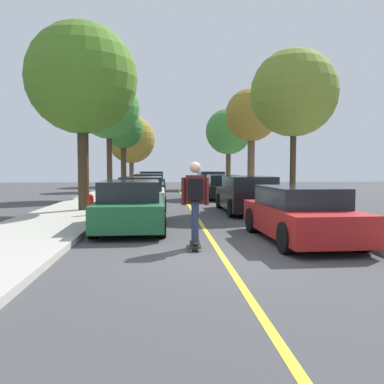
{
  "coord_description": "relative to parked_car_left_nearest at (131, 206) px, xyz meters",
  "views": [
    {
      "loc": [
        -1.11,
        -7.74,
        1.71
      ],
      "look_at": [
        -0.14,
        6.44,
        0.85
      ],
      "focal_mm": 37.82,
      "sensor_mm": 36.0,
      "label": 1
    }
  ],
  "objects": [
    {
      "name": "parked_car_right_far",
      "position": [
        4.09,
        10.63,
        -0.02
      ],
      "size": [
        1.91,
        4.34,
        1.32
      ],
      "color": "black",
      "rests_on": "ground"
    },
    {
      "name": "street_tree_left_nearest",
      "position": [
        -2.07,
        4.08,
        4.29
      ],
      "size": [
        4.07,
        4.07,
        6.88
      ],
      "color": "#3D2D1E",
      "rests_on": "sidewalk_left"
    },
    {
      "name": "fire_hydrant",
      "position": [
        -1.5,
        2.29,
        -0.18
      ],
      "size": [
        0.2,
        0.2,
        0.7
      ],
      "color": "#B2140F",
      "rests_on": "sidewalk_left"
    },
    {
      "name": "ground",
      "position": [
        2.04,
        -3.46,
        -0.66
      ],
      "size": [
        80.0,
        80.0,
        0.0
      ],
      "primitive_type": "plane",
      "color": "#424244"
    },
    {
      "name": "street_tree_left_farthest",
      "position": [
        -2.07,
        26.16,
        3.61
      ],
      "size": [
        4.35,
        4.35,
        6.32
      ],
      "color": "brown",
      "rests_on": "sidewalk_left"
    },
    {
      "name": "center_line",
      "position": [
        2.04,
        0.54,
        -0.66
      ],
      "size": [
        0.12,
        39.2,
        0.01
      ],
      "primitive_type": "cube",
      "color": "gold",
      "rests_on": "ground"
    },
    {
      "name": "parked_car_left_farthest",
      "position": [
        0.0,
        18.21,
        0.03
      ],
      "size": [
        2.03,
        4.42,
        1.43
      ],
      "color": "#1E5B33",
      "rests_on": "ground"
    },
    {
      "name": "street_tree_left_near",
      "position": [
        -2.07,
        11.31,
        4.25
      ],
      "size": [
        3.33,
        3.33,
        6.47
      ],
      "color": "#3D2D1E",
      "rests_on": "sidewalk_left"
    },
    {
      "name": "parked_car_right_near",
      "position": [
        4.09,
        3.98,
        0.02
      ],
      "size": [
        1.92,
        4.54,
        1.39
      ],
      "color": "black",
      "rests_on": "ground"
    },
    {
      "name": "street_tree_left_far",
      "position": [
        -2.07,
        19.01,
        3.83
      ],
      "size": [
        2.89,
        2.89,
        5.86
      ],
      "color": "#3D2D1E",
      "rests_on": "sidewalk_left"
    },
    {
      "name": "street_tree_right_near",
      "position": [
        6.16,
        12.93,
        4.14
      ],
      "size": [
        3.15,
        3.15,
        6.31
      ],
      "color": "brown",
      "rests_on": "sidewalk_right"
    },
    {
      "name": "street_tree_right_nearest",
      "position": [
        6.16,
        4.96,
        4.04
      ],
      "size": [
        3.51,
        3.51,
        6.34
      ],
      "color": "#3D2D1E",
      "rests_on": "sidewalk_right"
    },
    {
      "name": "parked_car_left_near",
      "position": [
        0.0,
        5.52,
        -0.0
      ],
      "size": [
        2.0,
        4.21,
        1.33
      ],
      "color": "#B7B7BC",
      "rests_on": "ground"
    },
    {
      "name": "skateboarder",
      "position": [
        1.58,
        -2.79,
        0.42
      ],
      "size": [
        0.58,
        0.7,
        1.73
      ],
      "color": "black",
      "rests_on": "skateboard"
    },
    {
      "name": "parked_car_left_nearest",
      "position": [
        0.0,
        0.0,
        0.0
      ],
      "size": [
        1.95,
        4.19,
        1.35
      ],
      "color": "#1E5B33",
      "rests_on": "ground"
    },
    {
      "name": "skateboard",
      "position": [
        1.58,
        -2.76,
        -0.58
      ],
      "size": [
        0.26,
        0.85,
        0.1
      ],
      "color": "black",
      "rests_on": "ground"
    },
    {
      "name": "parked_car_right_farthest",
      "position": [
        4.09,
        16.49,
        0.04
      ],
      "size": [
        2.0,
        4.17,
        1.44
      ],
      "color": "#B7B7BC",
      "rests_on": "ground"
    },
    {
      "name": "street_tree_right_far",
      "position": [
        6.16,
        21.64,
        3.95
      ],
      "size": [
        3.73,
        3.73,
        6.37
      ],
      "color": "#4C3823",
      "rests_on": "sidewalk_right"
    },
    {
      "name": "parked_car_left_far",
      "position": [
        -0.0,
        12.63,
        -0.0
      ],
      "size": [
        1.91,
        4.38,
        1.34
      ],
      "color": "#38383D",
      "rests_on": "ground"
    },
    {
      "name": "parked_car_right_nearest",
      "position": [
        4.09,
        -2.01,
        -0.04
      ],
      "size": [
        1.92,
        4.16,
        1.27
      ],
      "color": "maroon",
      "rests_on": "ground"
    }
  ]
}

